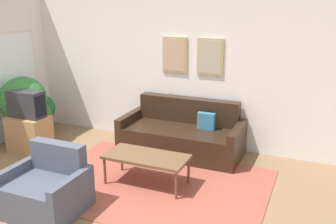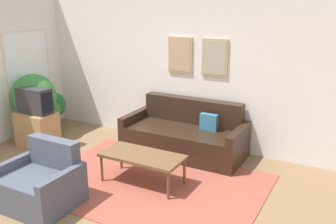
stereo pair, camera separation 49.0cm
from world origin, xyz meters
name	(u,v)px [view 2 (the right image)]	position (x,y,z in m)	size (l,w,h in m)	color
ground_plane	(76,199)	(0.00, 0.00, 0.00)	(16.00, 16.00, 0.00)	#846647
area_rug	(149,183)	(0.60, 0.81, 0.01)	(3.07, 2.19, 0.01)	#9E4C3D
wall_back	(169,65)	(0.01, 2.49, 1.35)	(8.00, 0.09, 2.70)	silver
couch	(185,136)	(0.56, 2.02, 0.30)	(1.97, 0.90, 0.86)	black
coffee_table	(142,157)	(0.52, 0.78, 0.39)	(1.13, 0.54, 0.43)	brown
tv_stand	(38,130)	(-1.80, 1.09, 0.30)	(0.65, 0.45, 0.60)	#A87F51
tv	(35,101)	(-1.80, 1.09, 0.82)	(0.59, 0.28, 0.44)	#2D2D33
armchair	(41,184)	(-0.30, -0.28, 0.27)	(0.91, 0.76, 0.78)	#474C5B
potted_plant_tall	(34,97)	(-2.15, 1.39, 0.77)	(0.79, 0.79, 1.18)	#935638
potted_plant_by_window	(53,106)	(-2.18, 1.84, 0.48)	(0.50, 0.50, 0.75)	#383D42
potted_plant_small	(48,112)	(-1.96, 1.50, 0.48)	(0.46, 0.46, 0.74)	#935638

